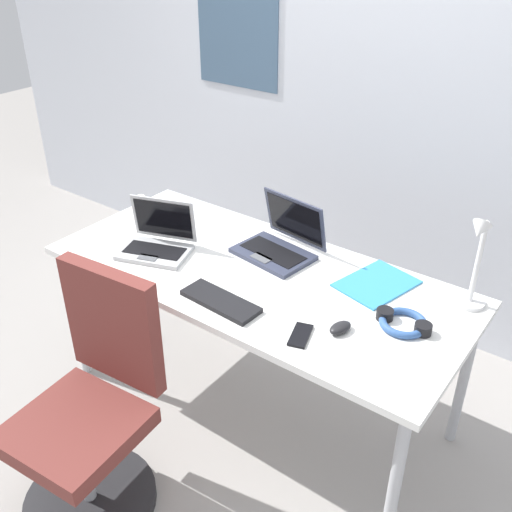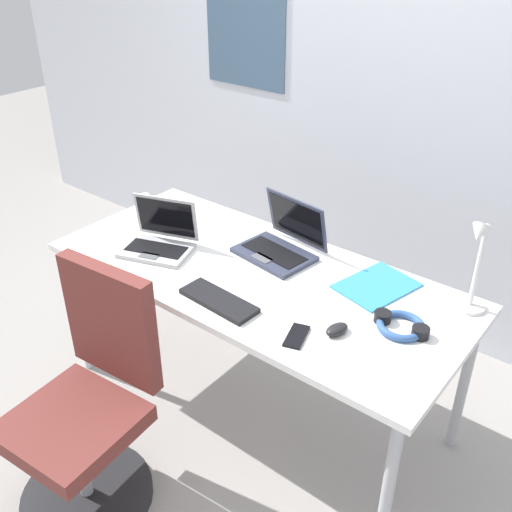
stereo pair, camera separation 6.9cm
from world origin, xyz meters
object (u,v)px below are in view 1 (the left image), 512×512
at_px(headphones, 403,322).
at_px(paper_folder_front_left, 377,284).
at_px(cell_phone, 301,335).
at_px(pill_bottle, 141,203).
at_px(laptop_center, 157,242).
at_px(office_chair, 92,419).
at_px(book_stack, 161,216).
at_px(external_keyboard, 221,301).
at_px(desk_lamp, 475,264).
at_px(laptop_back_right, 280,243).
at_px(computer_mouse, 340,328).

relative_size(headphones, paper_folder_front_left, 0.69).
height_order(cell_phone, pill_bottle, pill_bottle).
height_order(laptop_center, office_chair, office_chair).
xyz_separation_m(laptop_center, cell_phone, (0.85, -0.14, -0.04)).
xyz_separation_m(laptop_center, pill_bottle, (-0.36, 0.25, -0.00)).
relative_size(headphones, pill_bottle, 2.71).
relative_size(book_stack, paper_folder_front_left, 0.65).
bearing_deg(headphones, office_chair, -137.23).
height_order(headphones, pill_bottle, pill_bottle).
bearing_deg(external_keyboard, pill_bottle, 158.24).
bearing_deg(laptop_center, office_chair, -68.33).
bearing_deg(external_keyboard, paper_folder_front_left, 52.00).
relative_size(desk_lamp, paper_folder_front_left, 1.29).
xyz_separation_m(laptop_center, paper_folder_front_left, (0.91, 0.33, -0.04)).
bearing_deg(laptop_back_right, pill_bottle, -175.71).
bearing_deg(laptop_back_right, paper_folder_front_left, 2.64).
bearing_deg(headphones, paper_folder_front_left, 136.31).
relative_size(laptop_center, book_stack, 1.79).
bearing_deg(paper_folder_front_left, office_chair, -123.49).
bearing_deg(laptop_center, laptop_back_right, 34.75).
bearing_deg(laptop_back_right, office_chair, -100.91).
bearing_deg(book_stack, headphones, -3.51).
height_order(computer_mouse, office_chair, office_chair).
xyz_separation_m(computer_mouse, headphones, (0.17, 0.17, -0.00)).
distance_m(computer_mouse, headphones, 0.24).
distance_m(desk_lamp, cell_phone, 0.70).
distance_m(external_keyboard, computer_mouse, 0.48).
height_order(external_keyboard, computer_mouse, computer_mouse).
bearing_deg(laptop_center, desk_lamp, 17.13).
height_order(desk_lamp, book_stack, desk_lamp).
bearing_deg(book_stack, pill_bottle, 169.27).
xyz_separation_m(external_keyboard, book_stack, (-0.68, 0.37, 0.02)).
bearing_deg(headphones, desk_lamp, 60.08).
distance_m(laptop_back_right, book_stack, 0.65).
height_order(laptop_center, cell_phone, laptop_center).
bearing_deg(paper_folder_front_left, desk_lamp, 9.42).
xyz_separation_m(headphones, office_chair, (-0.86, -0.79, -0.36)).
distance_m(laptop_center, pill_bottle, 0.44).
bearing_deg(pill_bottle, desk_lamp, 4.93).
bearing_deg(headphones, computer_mouse, -135.40).
bearing_deg(pill_bottle, laptop_center, -34.41).
bearing_deg(book_stack, cell_phone, -18.85).
relative_size(headphones, office_chair, 0.22).
height_order(external_keyboard, cell_phone, external_keyboard).
distance_m(laptop_center, headphones, 1.13).
height_order(desk_lamp, laptop_back_right, desk_lamp).
height_order(headphones, book_stack, book_stack).
height_order(cell_phone, paper_folder_front_left, cell_phone).
bearing_deg(laptop_back_right, computer_mouse, -34.16).
xyz_separation_m(desk_lamp, pill_bottle, (-1.63, -0.14, -0.16)).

